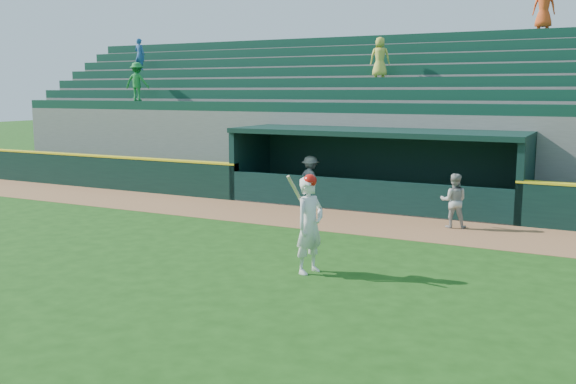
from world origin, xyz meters
name	(u,v)px	position (x,y,z in m)	size (l,w,h in m)	color
ground	(255,261)	(0.00, 0.00, 0.00)	(120.00, 120.00, 0.00)	#194310
warning_track	(341,221)	(0.00, 4.90, 0.01)	(40.00, 3.00, 0.01)	#8E5D38
field_wall_left	(69,170)	(-12.25, 6.55, 0.60)	(15.50, 0.30, 1.20)	black
wall_stripe_left	(68,154)	(-12.25, 6.55, 1.23)	(15.50, 0.32, 0.06)	yellow
dugout_player_front	(454,201)	(3.07, 5.44, 0.74)	(0.72, 0.56, 1.48)	#A1A19C
dugout_player_inside	(310,180)	(-2.05, 7.23, 0.78)	(1.01, 0.58, 1.56)	#9E9F9A
dugout	(378,163)	(0.00, 8.00, 1.36)	(9.40, 2.80, 2.46)	#60605C
stands	(418,125)	(0.02, 12.57, 2.39)	(34.50, 6.33, 7.61)	slate
batter_at_plate	(310,224)	(1.46, -0.29, 1.01)	(0.65, 0.87, 2.05)	silver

